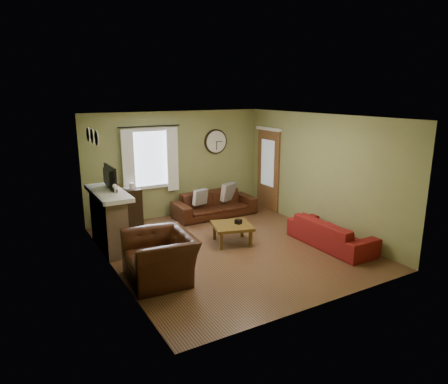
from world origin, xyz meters
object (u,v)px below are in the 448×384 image
sofa_brown (215,204)px  coffee_table (232,234)px  bookshelf (125,209)px  sofa_red (331,233)px  armchair (160,257)px

sofa_brown → coffee_table: size_ratio=2.73×
bookshelf → sofa_red: (3.26, -3.23, -0.16)m
sofa_red → coffee_table: (-1.66, 1.13, -0.07)m
bookshelf → sofa_brown: bookshelf is taller
armchair → coffee_table: bearing=117.3°
bookshelf → coffee_table: size_ratio=1.16×
bookshelf → sofa_red: size_ratio=0.46×
bookshelf → armchair: size_ratio=0.74×
sofa_brown → bookshelf: bearing=173.0°
sofa_red → sofa_brown: bearing=19.9°
bookshelf → sofa_brown: 2.21m
armchair → sofa_red: bearing=88.8°
armchair → sofa_brown: bearing=141.0°
sofa_brown → armchair: 3.61m
coffee_table → sofa_brown: bearing=72.1°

